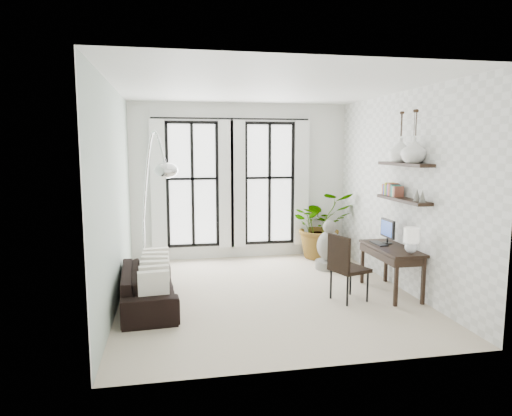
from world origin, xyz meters
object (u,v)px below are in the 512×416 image
object	(u,v)px
sofa	(149,287)
arc_lamp	(153,170)
desk_chair	(345,264)
plant	(321,225)
buddha	(329,248)
desk	(393,250)

from	to	relation	value
sofa	arc_lamp	size ratio (longest dim) A/B	0.74
desk_chair	arc_lamp	world-z (taller)	arc_lamp
sofa	plant	world-z (taller)	plant
sofa	arc_lamp	distance (m)	1.77
buddha	arc_lamp	bearing A→B (deg)	-164.03
desk	buddha	size ratio (longest dim) A/B	1.35
desk_chair	buddha	bearing A→B (deg)	59.08
sofa	plant	xyz separation A→B (m)	(3.44, 2.33, 0.42)
plant	buddha	distance (m)	0.95
desk	arc_lamp	distance (m)	3.92
plant	arc_lamp	xyz separation A→B (m)	(-3.34, -1.80, 1.26)
plant	arc_lamp	distance (m)	4.00
plant	desk_chair	distance (m)	2.76
plant	desk	distance (m)	2.55
sofa	desk_chair	bearing A→B (deg)	-100.99
desk	desk_chair	size ratio (longest dim) A/B	1.25
desk	desk_chair	world-z (taller)	desk
plant	desk_chair	size ratio (longest dim) A/B	1.38
desk	arc_lamp	bearing A→B (deg)	168.64
sofa	arc_lamp	world-z (taller)	arc_lamp
sofa	desk	xyz separation A→B (m)	(3.75, -0.20, 0.43)
sofa	desk_chair	distance (m)	2.93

